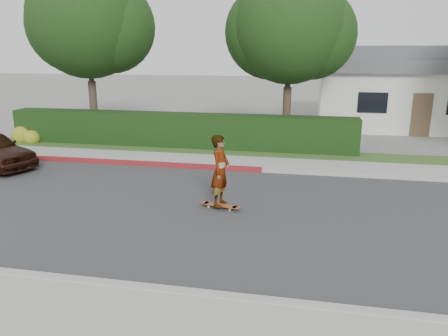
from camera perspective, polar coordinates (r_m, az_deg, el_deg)
The scene contains 15 objects.
ground at distance 11.55m, azimuth -2.28°, elevation -5.68°, with size 120.00×120.00×0.00m, color slate.
road at distance 11.54m, azimuth -2.28°, elevation -5.66°, with size 60.00×8.00×0.01m, color #2D2D30.
curb_near at distance 7.97m, azimuth -9.44°, elevation -15.48°, with size 60.00×0.20×0.15m, color #9E9E99.
sidewalk_near at distance 7.28m, azimuth -12.04°, elevation -19.03°, with size 60.00×1.60×0.12m, color gray.
curb_far at distance 15.34m, azimuth 1.29°, elevation -0.05°, with size 60.00×0.20×0.15m, color #9E9E99.
curb_red_section at distance 16.91m, azimuth -15.63°, elevation 0.84°, with size 12.00×0.21×0.15m, color maroon.
sidewalk_far at distance 16.20m, azimuth 1.85°, elevation 0.72°, with size 60.00×1.60×0.12m, color gray.
planting_strip at distance 17.74m, azimuth 2.70°, elevation 1.96°, with size 60.00×1.60×0.10m, color #2D4C1E.
hedge at distance 18.83m, azimuth -6.08°, elevation 4.85°, with size 15.00×1.00×1.50m, color black.
flowering_shrub at distance 21.65m, azimuth -24.48°, elevation 3.79°, with size 1.40×1.00×0.90m.
tree_left at distance 21.68m, azimuth -17.24°, elevation 17.62°, with size 5.99×5.21×8.00m.
tree_center at distance 19.71m, azimuth 8.56°, elevation 17.36°, with size 5.66×4.84×7.44m.
house at distance 27.10m, azimuth 23.20°, elevation 9.76°, with size 10.60×8.60×4.30m.
skateboard at distance 11.68m, azimuth -0.48°, elevation -4.90°, with size 1.17×0.46×0.11m.
skateboarder at distance 11.38m, azimuth -0.49°, elevation -0.35°, with size 0.69×0.45×1.89m, color white.
Camera 1 is at (2.56, -10.48, 4.12)m, focal length 35.00 mm.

